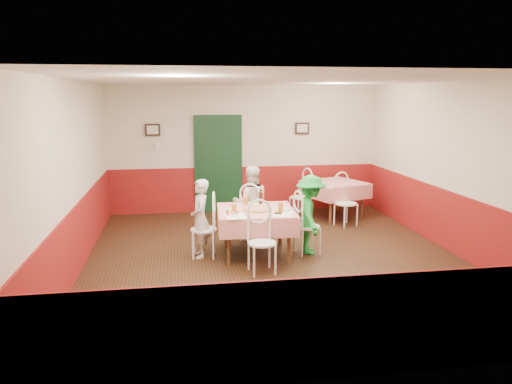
{
  "coord_description": "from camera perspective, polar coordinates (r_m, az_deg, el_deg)",
  "views": [
    {
      "loc": [
        -1.52,
        -7.51,
        2.57
      ],
      "look_at": [
        -0.27,
        0.24,
        1.05
      ],
      "focal_mm": 35.0,
      "sensor_mm": 36.0,
      "label": 1
    }
  ],
  "objects": [
    {
      "name": "menu_right",
      "position": [
        7.77,
        3.08,
        -2.53
      ],
      "size": [
        0.39,
        0.46,
        0.0
      ],
      "primitive_type": "cube",
      "rotation": [
        0.0,
        0.0,
        -0.27
      ],
      "color": "white",
      "rests_on": "main_table"
    },
    {
      "name": "wallet",
      "position": [
        7.78,
        2.52,
        -2.43
      ],
      "size": [
        0.11,
        0.1,
        0.02
      ],
      "primitive_type": "cube",
      "rotation": [
        0.0,
        0.0,
        -0.06
      ],
      "color": "black",
      "rests_on": "main_table"
    },
    {
      "name": "right_wall",
      "position": [
        8.85,
        21.69,
        2.57
      ],
      "size": [
        0.1,
        7.0,
        2.8
      ],
      "primitive_type": "cube",
      "color": "beige",
      "rests_on": "ground"
    },
    {
      "name": "beer_bottle",
      "position": [
        8.42,
        0.53,
        -0.62
      ],
      "size": [
        0.07,
        0.07,
        0.25
      ],
      "primitive_type": "cylinder",
      "rotation": [
        0.0,
        0.0,
        -0.06
      ],
      "color": "#381C0A",
      "rests_on": "main_table"
    },
    {
      "name": "chair_right",
      "position": [
        8.27,
        5.88,
        -3.97
      ],
      "size": [
        0.49,
        0.49,
        0.9
      ],
      "primitive_type": null,
      "rotation": [
        0.0,
        0.0,
        1.74
      ],
      "color": "white",
      "rests_on": "ground"
    },
    {
      "name": "plate_left",
      "position": [
        8.03,
        -3.09,
        -2.05
      ],
      "size": [
        0.26,
        0.26,
        0.01
      ],
      "primitive_type": "cylinder",
      "rotation": [
        0.0,
        0.0,
        -0.06
      ],
      "color": "white",
      "rests_on": "main_table"
    },
    {
      "name": "chair_left",
      "position": [
        8.1,
        -6.01,
        -4.29
      ],
      "size": [
        0.47,
        0.47,
        0.9
      ],
      "primitive_type": null,
      "rotation": [
        0.0,
        0.0,
        -1.69
      ],
      "color": "white",
      "rests_on": "ground"
    },
    {
      "name": "door",
      "position": [
        11.11,
        -4.33,
        3.06
      ],
      "size": [
        0.96,
        0.06,
        2.1
      ],
      "primitive_type": "cube",
      "color": "black",
      "rests_on": "ground"
    },
    {
      "name": "plate_far",
      "position": [
        8.45,
        -0.07,
        -1.36
      ],
      "size": [
        0.26,
        0.26,
        0.01
      ],
      "primitive_type": "cylinder",
      "rotation": [
        0.0,
        0.0,
        -0.06
      ],
      "color": "white",
      "rests_on": "main_table"
    },
    {
      "name": "chair_far",
      "position": [
        8.96,
        -0.56,
        -2.74
      ],
      "size": [
        0.52,
        0.52,
        0.9
      ],
      "primitive_type": null,
      "rotation": [
        0.0,
        0.0,
        2.87
      ],
      "color": "white",
      "rests_on": "ground"
    },
    {
      "name": "glass_c",
      "position": [
        8.41,
        -1.17,
        -1.0
      ],
      "size": [
        0.08,
        0.08,
        0.14
      ],
      "primitive_type": "cylinder",
      "rotation": [
        0.0,
        0.0,
        -0.06
      ],
      "color": "#BF7219",
      "rests_on": "main_table"
    },
    {
      "name": "plate_right",
      "position": [
        8.1,
        3.09,
        -1.92
      ],
      "size": [
        0.26,
        0.26,
        0.01
      ],
      "primitive_type": "cylinder",
      "rotation": [
        0.0,
        0.0,
        -0.06
      ],
      "color": "white",
      "rests_on": "main_table"
    },
    {
      "name": "second_table",
      "position": [
        10.83,
        8.94,
        -0.87
      ],
      "size": [
        1.44,
        1.44,
        0.77
      ],
      "primitive_type": "cube",
      "rotation": [
        0.0,
        0.0,
        0.35
      ],
      "color": "red",
      "rests_on": "ground"
    },
    {
      "name": "picture_right",
      "position": [
        11.34,
        5.29,
        7.27
      ],
      "size": [
        0.32,
        0.03,
        0.26
      ],
      "primitive_type": "cube",
      "color": "black",
      "rests_on": "back_wall"
    },
    {
      "name": "back_wall",
      "position": [
        11.18,
        -1.3,
        4.94
      ],
      "size": [
        6.0,
        0.1,
        2.8
      ],
      "primitive_type": "cube",
      "color": "beige",
      "rests_on": "ground"
    },
    {
      "name": "wainscot_front",
      "position": [
        4.78,
        10.74,
        -14.94
      ],
      "size": [
        6.0,
        0.03,
        1.0
      ],
      "primitive_type": "cube",
      "color": "maroon",
      "rests_on": "ground"
    },
    {
      "name": "wainscot_left",
      "position": [
        7.93,
        -19.53,
        -4.83
      ],
      "size": [
        0.03,
        7.0,
        1.0
      ],
      "primitive_type": "cube",
      "color": "maroon",
      "rests_on": "ground"
    },
    {
      "name": "picture_left",
      "position": [
        11.0,
        -11.73,
        6.97
      ],
      "size": [
        0.32,
        0.03,
        0.26
      ],
      "primitive_type": "cube",
      "color": "black",
      "rests_on": "back_wall"
    },
    {
      "name": "pizza",
      "position": [
        8.01,
        0.18,
        -2.0
      ],
      "size": [
        0.45,
        0.45,
        0.03
      ],
      "primitive_type": "cylinder",
      "rotation": [
        0.0,
        0.0,
        -0.06
      ],
      "color": "#B74723",
      "rests_on": "main_table"
    },
    {
      "name": "glass_b",
      "position": [
        7.87,
        2.82,
        -1.78
      ],
      "size": [
        0.09,
        0.09,
        0.16
      ],
      "primitive_type": "cylinder",
      "rotation": [
        0.0,
        0.0,
        -0.06
      ],
      "color": "#BF7219",
      "rests_on": "main_table"
    },
    {
      "name": "floor",
      "position": [
        8.09,
        2.18,
        -7.59
      ],
      "size": [
        7.0,
        7.0,
        0.0
      ],
      "primitive_type": "plane",
      "color": "black",
      "rests_on": "ground"
    },
    {
      "name": "chair_second_a",
      "position": [
        10.61,
        5.1,
        -0.62
      ],
      "size": [
        0.54,
        0.54,
        0.9
      ],
      "primitive_type": null,
      "rotation": [
        0.0,
        0.0,
        -1.22
      ],
      "color": "white",
      "rests_on": "ground"
    },
    {
      "name": "main_table",
      "position": [
        8.16,
        0.0,
        -4.66
      ],
      "size": [
        1.29,
        1.29,
        0.77
      ],
      "primitive_type": "cube",
      "rotation": [
        0.0,
        0.0,
        -0.06
      ],
      "color": "red",
      "rests_on": "ground"
    },
    {
      "name": "wainscot_back",
      "position": [
        11.29,
        -1.27,
        0.39
      ],
      "size": [
        6.0,
        0.03,
        1.0
      ],
      "primitive_type": "cube",
      "color": "maroon",
      "rests_on": "ground"
    },
    {
      "name": "diner_right",
      "position": [
        8.23,
        6.25,
        -2.58
      ],
      "size": [
        0.59,
        0.9,
        1.31
      ],
      "primitive_type": "imported",
      "rotation": [
        0.0,
        0.0,
        1.44
      ],
      "color": "gray",
      "rests_on": "ground"
    },
    {
      "name": "shaker_b",
      "position": [
        7.57,
        -2.16,
        -2.55
      ],
      "size": [
        0.04,
        0.04,
        0.09
      ],
      "primitive_type": "cylinder",
      "rotation": [
        0.0,
        0.0,
        -0.06
      ],
      "color": "silver",
      "rests_on": "main_table"
    },
    {
      "name": "menu_left",
      "position": [
        7.62,
        -2.4,
        -2.79
      ],
      "size": [
        0.33,
        0.42,
        0.0
      ],
      "primitive_type": "cube",
      "rotation": [
        0.0,
        0.0,
        0.08
      ],
      "color": "white",
      "rests_on": "main_table"
    },
    {
      "name": "shaker_c",
      "position": [
        7.68,
        -3.27,
        -2.36
      ],
      "size": [
        0.04,
        0.04,
        0.09
      ],
      "primitive_type": "cylinder",
      "rotation": [
        0.0,
        0.0,
        -0.06
      ],
      "color": "#B23319",
      "rests_on": "main_table"
    },
    {
      "name": "ceiling",
      "position": [
        7.67,
        2.33,
        12.66
      ],
      "size": [
        7.0,
        7.0,
        0.0
      ],
      "primitive_type": "plane",
      "color": "white",
      "rests_on": "back_wall"
    },
    {
      "name": "chair_near",
      "position": [
        7.33,
        0.69,
        -5.87
      ],
      "size": [
        0.46,
        0.46,
        0.9
      ],
      "primitive_type": null,
      "rotation": [
        0.0,
        0.0,
        0.09
      ],
      "color": "white",
      "rests_on": "ground"
    },
    {
      "name": "front_wall",
      "position": [
        4.45,
        11.22,
        -4.53
      ],
      "size": [
        6.0,
        0.1,
        2.8
      ],
      "primitive_type": "cube",
      "color": "beige",
      "rests_on": "ground"
    },
    {
      "name": "diner_left",
      "position": [
        8.05,
        -6.39,
        -3.03
      ],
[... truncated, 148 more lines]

